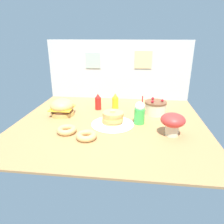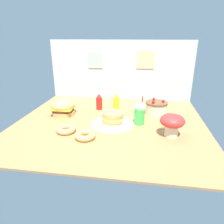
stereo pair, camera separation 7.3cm
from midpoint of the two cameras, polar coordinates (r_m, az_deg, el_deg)
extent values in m
cube|color=#B27F4C|center=(2.40, 0.29, -3.10)|extent=(2.17, 1.99, 0.02)
cube|color=beige|center=(3.22, 2.92, 11.48)|extent=(2.17, 0.03, 0.89)
cube|color=#B2D1B2|center=(3.24, -4.04, 14.14)|extent=(0.23, 0.01, 0.23)
cube|color=beige|center=(3.16, 9.97, 14.12)|extent=(0.25, 0.01, 0.25)
cylinder|color=white|center=(2.35, 1.01, -3.30)|extent=(0.49, 0.49, 0.00)
cylinder|color=#DBA859|center=(2.69, -12.56, -0.16)|extent=(0.29, 0.29, 0.05)
cylinder|color=#59331E|center=(2.67, -12.64, 0.72)|extent=(0.26, 0.26, 0.04)
cube|color=yellow|center=(2.66, -12.68, 1.23)|extent=(0.27, 0.27, 0.01)
ellipsoid|color=#E5B260|center=(2.65, -12.73, 1.93)|extent=(0.29, 0.29, 0.17)
cylinder|color=white|center=(2.35, 1.01, -3.07)|extent=(0.38, 0.38, 0.02)
cylinder|color=#E0AD5B|center=(2.34, 0.89, -2.52)|extent=(0.23, 0.23, 0.03)
cylinder|color=#E0AD5B|center=(2.32, 1.05, -1.87)|extent=(0.24, 0.24, 0.03)
cylinder|color=#E0AD5B|center=(2.31, 1.07, -1.13)|extent=(0.23, 0.23, 0.03)
cylinder|color=#E0AD5B|center=(2.30, 1.17, -0.43)|extent=(0.24, 0.24, 0.03)
cube|color=#F7E072|center=(2.29, 1.03, 0.21)|extent=(0.05, 0.05, 0.02)
cylinder|color=beige|center=(2.68, 12.96, 0.82)|extent=(0.27, 0.27, 0.14)
cylinder|color=brown|center=(2.65, 13.10, 2.50)|extent=(0.28, 0.28, 0.02)
sphere|color=red|center=(2.65, 14.87, 2.98)|extent=(0.04, 0.04, 0.04)
sphere|color=red|center=(2.71, 12.32, 3.58)|extent=(0.04, 0.04, 0.04)
sphere|color=red|center=(2.58, 12.21, 2.73)|extent=(0.04, 0.04, 0.04)
cylinder|color=red|center=(2.80, -2.84, 2.41)|extent=(0.08, 0.08, 0.17)
cone|color=red|center=(2.77, -2.88, 4.59)|extent=(0.07, 0.07, 0.06)
cylinder|color=yellow|center=(2.80, 1.96, 2.43)|extent=(0.08, 0.08, 0.17)
cone|color=yellow|center=(2.77, 1.99, 4.61)|extent=(0.07, 0.07, 0.06)
cylinder|color=green|center=(2.35, 8.49, -1.27)|extent=(0.12, 0.12, 0.18)
sphere|color=white|center=(2.31, 8.65, 1.47)|extent=(0.11, 0.11, 0.11)
cylinder|color=red|center=(2.30, 9.30, 2.28)|extent=(0.01, 0.03, 0.18)
torus|color=tan|center=(2.20, -11.73, -4.73)|extent=(0.21, 0.21, 0.06)
torus|color=brown|center=(2.20, -11.74, -4.62)|extent=(0.20, 0.20, 0.05)
torus|color=tan|center=(2.04, -6.47, -6.49)|extent=(0.21, 0.21, 0.06)
torus|color=#F2E5C6|center=(2.04, -6.47, -6.38)|extent=(0.20, 0.20, 0.05)
cylinder|color=beige|center=(2.15, 17.08, -5.05)|extent=(0.13, 0.13, 0.11)
ellipsoid|color=red|center=(2.11, 17.39, -2.35)|extent=(0.24, 0.24, 0.13)
camera|label=1|loc=(0.04, -89.12, 0.33)|focal=32.86mm
camera|label=2|loc=(0.04, 90.88, -0.33)|focal=32.86mm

